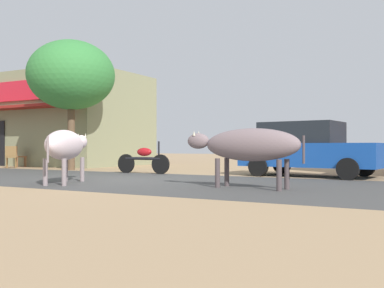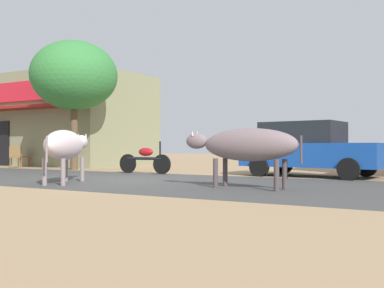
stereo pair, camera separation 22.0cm
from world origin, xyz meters
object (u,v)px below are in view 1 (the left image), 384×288
at_px(roadside_tree, 71,76).
at_px(cafe_chair_by_doorway, 19,155).
at_px(cow_far_dark, 248,145).
at_px(parked_hatchback_car, 308,148).
at_px(parked_motorcycle, 144,159).
at_px(cafe_chair_near_tree, 11,156).
at_px(cow_near_brown, 66,146).

xyz_separation_m(roadside_tree, cafe_chair_by_doorway, (-3.86, 0.83, -3.12)).
bearing_deg(cafe_chair_by_doorway, cow_far_dark, -20.12).
xyz_separation_m(parked_hatchback_car, parked_motorcycle, (-5.17, -1.22, -0.37)).
relative_size(roadside_tree, cafe_chair_by_doorway, 5.41).
bearing_deg(cafe_chair_near_tree, cow_near_brown, -31.34).
xyz_separation_m(cafe_chair_near_tree, cafe_chair_by_doorway, (-0.54, 0.87, 0.00)).
bearing_deg(cow_far_dark, parked_motorcycle, 146.84).
bearing_deg(parked_motorcycle, cafe_chair_near_tree, 176.11).
xyz_separation_m(parked_hatchback_car, cafe_chair_by_doorway, (-12.76, 0.13, -0.33)).
xyz_separation_m(parked_motorcycle, cafe_chair_near_tree, (-7.05, 0.48, 0.04)).
xyz_separation_m(cow_near_brown, cafe_chair_by_doorway, (-8.18, 5.52, -0.41)).
height_order(cow_near_brown, cafe_chair_by_doorway, cow_near_brown).
relative_size(parked_motorcycle, cafe_chair_near_tree, 2.19).
relative_size(parked_motorcycle, cafe_chair_by_doorway, 2.19).
relative_size(parked_hatchback_car, cafe_chair_by_doorway, 4.62).
distance_m(roadside_tree, parked_hatchback_car, 9.36).
bearing_deg(cafe_chair_by_doorway, cafe_chair_near_tree, -58.17).
height_order(roadside_tree, parked_motorcycle, roadside_tree).
xyz_separation_m(parked_hatchback_car, cafe_chair_near_tree, (-12.23, -0.74, -0.33)).
bearing_deg(parked_hatchback_car, roadside_tree, -175.51).
bearing_deg(cafe_chair_near_tree, cow_far_dark, -17.26).
xyz_separation_m(roadside_tree, cow_near_brown, (4.32, -4.70, -2.71)).
bearing_deg(cow_near_brown, cafe_chair_by_doorway, 145.98).
distance_m(parked_motorcycle, cow_far_dark, 5.98).
xyz_separation_m(parked_motorcycle, cafe_chair_by_doorway, (-7.59, 1.35, 0.04)).
height_order(parked_motorcycle, cafe_chair_near_tree, parked_motorcycle).
height_order(cow_far_dark, cafe_chair_near_tree, cow_far_dark).
relative_size(parked_motorcycle, cow_far_dark, 0.72).
bearing_deg(parked_motorcycle, cow_near_brown, -81.92).
bearing_deg(parked_hatchback_car, cow_far_dark, -92.27).
relative_size(parked_hatchback_car, cow_far_dark, 1.51).
distance_m(roadside_tree, cow_near_brown, 6.93).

